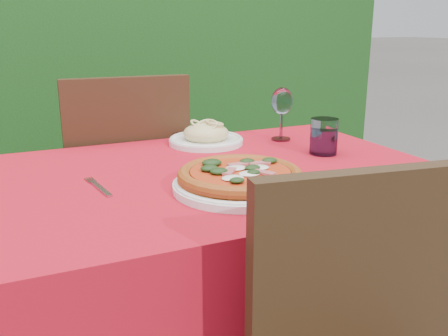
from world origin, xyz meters
name	(u,v)px	position (x,y,z in m)	size (l,w,h in m)	color
hedge	(98,65)	(0.00, 1.55, 0.92)	(3.20, 0.55, 1.78)	black
dining_table	(210,223)	(0.00, 0.00, 0.60)	(1.26, 0.86, 0.75)	#402414
chair_far	(126,184)	(-0.10, 0.58, 0.55)	(0.46, 0.46, 0.96)	black
pizza_plate	(240,179)	(0.01, -0.17, 0.78)	(0.38, 0.38, 0.06)	white
pasta_plate	(206,137)	(0.11, 0.30, 0.77)	(0.25, 0.25, 0.07)	silver
water_glass	(324,138)	(0.39, 0.03, 0.80)	(0.08, 0.08, 0.11)	silver
wine_glass	(282,103)	(0.37, 0.25, 0.87)	(0.07, 0.07, 0.18)	silver
fork	(101,188)	(-0.30, -0.03, 0.75)	(0.02, 0.18, 0.00)	#B3B3BB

